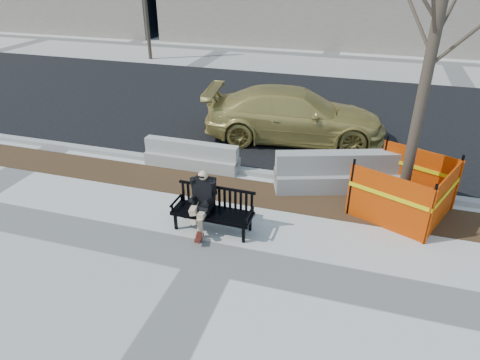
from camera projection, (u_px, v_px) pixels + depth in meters
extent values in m
plane|color=beige|center=(214.00, 258.00, 8.07)|extent=(120.00, 120.00, 0.00)
cube|color=#47301C|center=(251.00, 193.00, 10.26)|extent=(40.00, 1.20, 0.02)
cube|color=black|center=(298.00, 111.00, 15.49)|extent=(60.00, 10.40, 0.01)
cube|color=#9E9B93|center=(261.00, 173.00, 11.03)|extent=(60.00, 0.25, 0.12)
imported|color=#AC984B|center=(293.00, 139.00, 13.21)|extent=(5.58, 2.88, 1.55)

